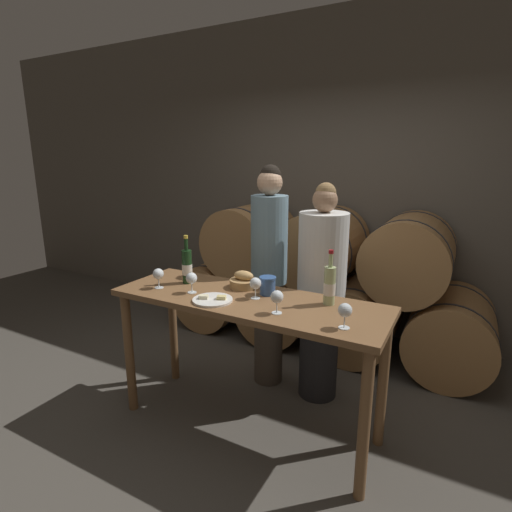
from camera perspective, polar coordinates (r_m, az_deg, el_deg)
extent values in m
plane|color=#4C473F|center=(3.02, -1.18, -22.89)|extent=(10.00, 10.00, 0.00)
cube|color=#60594F|center=(4.27, 12.26, 10.85)|extent=(10.00, 0.12, 3.20)
cylinder|color=#9E7042|center=(4.51, -5.08, -4.95)|extent=(0.70, 0.85, 0.70)
cylinder|color=#2D2D33|center=(4.30, -7.08, -5.97)|extent=(0.71, 0.02, 0.71)
cylinder|color=#2D2D33|center=(4.73, -3.27, -4.01)|extent=(0.71, 0.02, 0.71)
cylinder|color=#9E7042|center=(4.15, 4.01, -6.63)|extent=(0.70, 0.85, 0.70)
cylinder|color=#2D2D33|center=(3.92, 2.35, -7.88)|extent=(0.71, 0.02, 0.71)
cylinder|color=#2D2D33|center=(4.39, 5.48, -5.51)|extent=(0.71, 0.02, 0.71)
cylinder|color=#9E7042|center=(3.92, 14.55, -8.36)|extent=(0.70, 0.85, 0.70)
cylinder|color=#2D2D33|center=(3.68, 13.49, -9.84)|extent=(0.71, 0.02, 0.71)
cylinder|color=#2D2D33|center=(4.17, 15.47, -7.05)|extent=(0.71, 0.02, 0.71)
cylinder|color=#9E7042|center=(3.84, 26.06, -9.91)|extent=(0.70, 0.85, 0.70)
cylinder|color=#2D2D33|center=(3.59, 25.83, -11.56)|extent=(0.71, 0.02, 0.71)
cylinder|color=#2D2D33|center=(4.09, 26.26, -8.47)|extent=(0.71, 0.02, 0.71)
cylinder|color=#9E7042|center=(4.15, -0.76, 2.45)|extent=(0.70, 0.85, 0.70)
cylinder|color=#2D2D33|center=(3.92, -2.69, 1.74)|extent=(0.71, 0.02, 0.71)
cylinder|color=#2D2D33|center=(4.38, 0.97, 3.08)|extent=(0.71, 0.02, 0.71)
cylinder|color=#9E7042|center=(3.83, 9.48, 1.29)|extent=(0.70, 0.85, 0.70)
cylinder|color=#2D2D33|center=(3.59, 8.06, 0.45)|extent=(0.71, 0.02, 0.71)
cylinder|color=#2D2D33|center=(4.09, 10.73, 2.03)|extent=(0.71, 0.02, 0.71)
cylinder|color=#9E7042|center=(3.67, 21.06, -0.06)|extent=(0.70, 0.85, 0.70)
cylinder|color=#2D2D33|center=(3.41, 20.43, -1.05)|extent=(0.71, 0.02, 0.71)
cylinder|color=#2D2D33|center=(3.93, 21.60, 0.79)|extent=(0.71, 0.02, 0.71)
cylinder|color=brown|center=(3.08, -17.66, -13.08)|extent=(0.06, 0.06, 0.90)
cylinder|color=brown|center=(2.34, 15.19, -22.43)|extent=(0.06, 0.06, 0.90)
cylinder|color=brown|center=(3.39, -11.76, -10.06)|extent=(0.06, 0.06, 0.90)
cylinder|color=brown|center=(2.73, 17.67, -16.73)|extent=(0.06, 0.06, 0.90)
cube|color=brown|center=(2.58, -1.28, -6.41)|extent=(1.80, 0.60, 0.04)
cylinder|color=#4C4238|center=(3.31, 1.80, -10.79)|extent=(0.23, 0.23, 0.86)
cylinder|color=gray|center=(3.06, 1.91, 2.32)|extent=(0.28, 0.28, 0.68)
sphere|color=tan|center=(3.01, 1.97, 10.46)|extent=(0.19, 0.19, 0.19)
sphere|color=black|center=(3.01, 2.08, 11.47)|extent=(0.16, 0.16, 0.16)
cylinder|color=#232326|center=(3.17, 8.96, -12.69)|extent=(0.29, 0.29, 0.80)
cylinder|color=silver|center=(2.92, 9.50, -0.03)|extent=(0.36, 0.36, 0.63)
sphere|color=#997051|center=(2.85, 9.83, 7.89)|extent=(0.18, 0.18, 0.18)
sphere|color=olive|center=(2.85, 9.94, 8.88)|extent=(0.14, 0.14, 0.14)
cylinder|color=#193819|center=(2.87, -9.82, -1.52)|extent=(0.07, 0.07, 0.24)
cylinder|color=#193819|center=(2.83, -9.96, 1.64)|extent=(0.03, 0.03, 0.08)
cylinder|color=gold|center=(2.82, -10.00, 2.70)|extent=(0.03, 0.03, 0.02)
cylinder|color=white|center=(2.88, -9.80, -1.89)|extent=(0.07, 0.07, 0.08)
cylinder|color=#ADBC7F|center=(2.47, 10.46, -4.21)|extent=(0.07, 0.07, 0.24)
cylinder|color=#ADBC7F|center=(2.42, 10.63, -0.61)|extent=(0.03, 0.03, 0.08)
cylinder|color=maroon|center=(2.41, 10.68, 0.61)|extent=(0.03, 0.03, 0.02)
cylinder|color=white|center=(2.47, 10.44, -4.63)|extent=(0.07, 0.07, 0.08)
cylinder|color=#335693|center=(2.62, 1.68, -4.25)|extent=(0.10, 0.10, 0.12)
cylinder|color=#335693|center=(2.60, 1.69, -3.13)|extent=(0.11, 0.11, 0.01)
cylinder|color=#A87F4C|center=(2.76, -1.76, -3.93)|extent=(0.19, 0.19, 0.06)
ellipsoid|color=tan|center=(2.74, -1.77, -2.82)|extent=(0.14, 0.09, 0.07)
cylinder|color=white|center=(2.53, -6.23, -6.25)|extent=(0.25, 0.25, 0.01)
cube|color=#E0CC7F|center=(2.51, -4.96, -5.92)|extent=(0.07, 0.06, 0.02)
cube|color=beige|center=(2.54, -7.50, -5.81)|extent=(0.07, 0.06, 0.02)
cylinder|color=white|center=(2.84, -13.68, -4.41)|extent=(0.06, 0.06, 0.00)
cylinder|color=white|center=(2.83, -13.72, -3.75)|extent=(0.01, 0.01, 0.07)
sphere|color=white|center=(2.81, -13.79, -2.49)|extent=(0.08, 0.08, 0.08)
cylinder|color=white|center=(2.70, -9.12, -5.15)|extent=(0.06, 0.06, 0.00)
cylinder|color=white|center=(2.69, -9.15, -4.45)|extent=(0.01, 0.01, 0.07)
sphere|color=white|center=(2.67, -9.20, -3.14)|extent=(0.08, 0.08, 0.08)
cylinder|color=white|center=(2.56, -0.09, -6.03)|extent=(0.06, 0.06, 0.00)
cylinder|color=white|center=(2.55, -0.09, -5.30)|extent=(0.01, 0.01, 0.07)
sphere|color=white|center=(2.53, -0.09, -3.92)|extent=(0.08, 0.08, 0.08)
cylinder|color=white|center=(2.33, 2.98, -8.12)|extent=(0.06, 0.06, 0.00)
cylinder|color=white|center=(2.32, 2.99, -7.33)|extent=(0.01, 0.01, 0.07)
sphere|color=white|center=(2.30, 3.01, -5.83)|extent=(0.08, 0.08, 0.08)
cylinder|color=white|center=(2.19, 12.46, -9.98)|extent=(0.06, 0.06, 0.00)
cylinder|color=white|center=(2.18, 12.51, -9.14)|extent=(0.01, 0.01, 0.07)
sphere|color=white|center=(2.15, 12.60, -7.56)|extent=(0.08, 0.08, 0.08)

